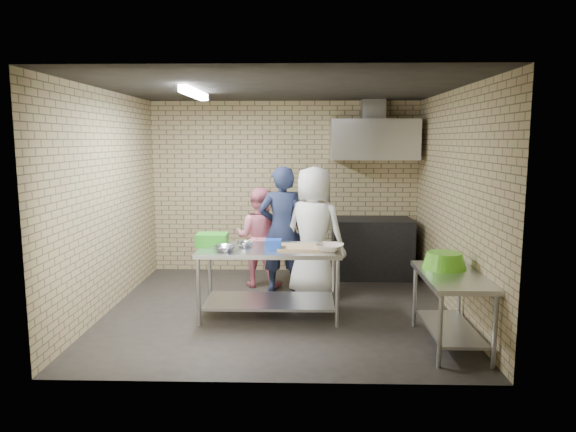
# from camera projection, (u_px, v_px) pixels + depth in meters

# --- Properties ---
(floor) EXTENTS (4.20, 4.20, 0.00)m
(floor) POSITION_uv_depth(u_px,v_px,m) (280.00, 309.00, 6.55)
(floor) COLOR black
(floor) RESTS_ON ground
(ceiling) EXTENTS (4.20, 4.20, 0.00)m
(ceiling) POSITION_uv_depth(u_px,v_px,m) (279.00, 88.00, 6.16)
(ceiling) COLOR black
(ceiling) RESTS_ON ground
(back_wall) EXTENTS (4.20, 0.06, 2.70)m
(back_wall) POSITION_uv_depth(u_px,v_px,m) (285.00, 187.00, 8.34)
(back_wall) COLOR tan
(back_wall) RESTS_ON ground
(front_wall) EXTENTS (4.20, 0.06, 2.70)m
(front_wall) POSITION_uv_depth(u_px,v_px,m) (269.00, 230.00, 4.38)
(front_wall) COLOR tan
(front_wall) RESTS_ON ground
(left_wall) EXTENTS (0.06, 4.00, 2.70)m
(left_wall) POSITION_uv_depth(u_px,v_px,m) (108.00, 201.00, 6.41)
(left_wall) COLOR tan
(left_wall) RESTS_ON ground
(right_wall) EXTENTS (0.06, 4.00, 2.70)m
(right_wall) POSITION_uv_depth(u_px,v_px,m) (454.00, 203.00, 6.30)
(right_wall) COLOR tan
(right_wall) RESTS_ON ground
(prep_table) EXTENTS (1.66, 0.83, 0.83)m
(prep_table) POSITION_uv_depth(u_px,v_px,m) (270.00, 282.00, 6.26)
(prep_table) COLOR #B4B6BB
(prep_table) RESTS_ON floor
(side_counter) EXTENTS (0.60, 1.20, 0.75)m
(side_counter) POSITION_uv_depth(u_px,v_px,m) (451.00, 310.00, 5.36)
(side_counter) COLOR silver
(side_counter) RESTS_ON floor
(stove) EXTENTS (1.20, 0.70, 0.90)m
(stove) POSITION_uv_depth(u_px,v_px,m) (372.00, 248.00, 8.08)
(stove) COLOR black
(stove) RESTS_ON floor
(range_hood) EXTENTS (1.30, 0.60, 0.60)m
(range_hood) POSITION_uv_depth(u_px,v_px,m) (374.00, 140.00, 7.90)
(range_hood) COLOR silver
(range_hood) RESTS_ON back_wall
(hood_duct) EXTENTS (0.35, 0.30, 0.30)m
(hood_duct) POSITION_uv_depth(u_px,v_px,m) (373.00, 110.00, 7.98)
(hood_duct) COLOR #A5A8AD
(hood_duct) RESTS_ON back_wall
(wall_shelf) EXTENTS (0.80, 0.20, 0.04)m
(wall_shelf) POSITION_uv_depth(u_px,v_px,m) (391.00, 151.00, 8.10)
(wall_shelf) COLOR #3F2B19
(wall_shelf) RESTS_ON back_wall
(fluorescent_fixture) EXTENTS (0.10, 1.25, 0.08)m
(fluorescent_fixture) POSITION_uv_depth(u_px,v_px,m) (195.00, 93.00, 6.20)
(fluorescent_fixture) COLOR white
(fluorescent_fixture) RESTS_ON ceiling
(green_crate) EXTENTS (0.37, 0.28, 0.15)m
(green_crate) POSITION_uv_depth(u_px,v_px,m) (212.00, 239.00, 6.33)
(green_crate) COLOR #269B1C
(green_crate) RESTS_ON prep_table
(blue_tub) EXTENTS (0.18, 0.18, 0.12)m
(blue_tub) POSITION_uv_depth(u_px,v_px,m) (273.00, 245.00, 6.09)
(blue_tub) COLOR blue
(blue_tub) RESTS_ON prep_table
(cutting_board) EXTENTS (0.51, 0.39, 0.03)m
(cutting_board) POSITION_uv_depth(u_px,v_px,m) (299.00, 247.00, 6.17)
(cutting_board) COLOR #D7B07C
(cutting_board) RESTS_ON prep_table
(mixing_bowl_a) EXTENTS (0.33, 0.33, 0.06)m
(mixing_bowl_a) POSITION_uv_depth(u_px,v_px,m) (225.00, 248.00, 6.01)
(mixing_bowl_a) COLOR #ABACB2
(mixing_bowl_a) RESTS_ON prep_table
(mixing_bowl_b) EXTENTS (0.25, 0.25, 0.06)m
(mixing_bowl_b) POSITION_uv_depth(u_px,v_px,m) (245.00, 244.00, 6.25)
(mixing_bowl_b) COLOR silver
(mixing_bowl_b) RESTS_ON prep_table
(ceramic_bowl) EXTENTS (0.40, 0.40, 0.08)m
(ceramic_bowl) POSITION_uv_depth(u_px,v_px,m) (330.00, 247.00, 6.03)
(ceramic_bowl) COLOR #C3B29C
(ceramic_bowl) RESTS_ON prep_table
(green_basin) EXTENTS (0.46, 0.46, 0.17)m
(green_basin) POSITION_uv_depth(u_px,v_px,m) (444.00, 260.00, 5.54)
(green_basin) COLOR #59C626
(green_basin) RESTS_ON side_counter
(bottle_red) EXTENTS (0.07, 0.07, 0.18)m
(bottle_red) POSITION_uv_depth(u_px,v_px,m) (375.00, 144.00, 8.09)
(bottle_red) COLOR #B22619
(bottle_red) RESTS_ON wall_shelf
(bottle_green) EXTENTS (0.06, 0.06, 0.15)m
(bottle_green) POSITION_uv_depth(u_px,v_px,m) (401.00, 145.00, 8.08)
(bottle_green) COLOR green
(bottle_green) RESTS_ON wall_shelf
(man_navy) EXTENTS (0.68, 0.49, 1.75)m
(man_navy) POSITION_uv_depth(u_px,v_px,m) (282.00, 230.00, 7.23)
(man_navy) COLOR #151E36
(man_navy) RESTS_ON floor
(woman_pink) EXTENTS (0.78, 0.66, 1.43)m
(woman_pink) POSITION_uv_depth(u_px,v_px,m) (259.00, 237.00, 7.53)
(woman_pink) COLOR pink
(woman_pink) RESTS_ON floor
(woman_white) EXTENTS (1.02, 0.89, 1.75)m
(woman_white) POSITION_uv_depth(u_px,v_px,m) (314.00, 232.00, 7.04)
(woman_white) COLOR white
(woman_white) RESTS_ON floor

